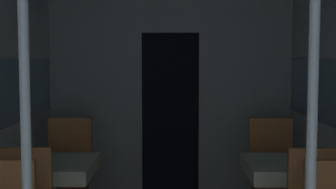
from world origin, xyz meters
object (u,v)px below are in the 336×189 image
Objects in this scene: support_pole_left_0 at (27,166)px; support_pole_right_0 at (311,166)px; dining_table_right_1 at (290,173)px; dining_table_left_1 at (50,173)px.

support_pole_right_0 is at bearing 0.00° from support_pole_left_0.
support_pole_left_0 is at bearing -129.70° from dining_table_right_1.
support_pole_left_0 is at bearing 180.00° from support_pole_right_0.
support_pole_left_0 reaches higher than dining_table_left_1.
dining_table_left_1 is at bearing 129.70° from support_pole_right_0.
support_pole_right_0 is at bearing -102.02° from dining_table_right_1.
dining_table_right_1 is at bearing 50.30° from support_pole_left_0.
support_pole_left_0 reaches higher than dining_table_right_1.
dining_table_left_1 and dining_table_right_1 have the same top height.
support_pole_left_0 is 1.00× the size of support_pole_right_0.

